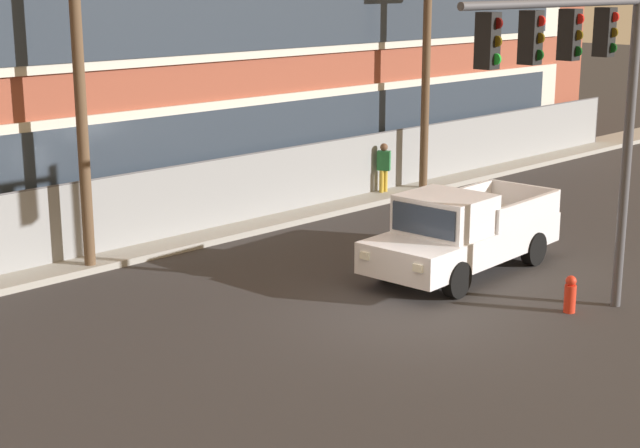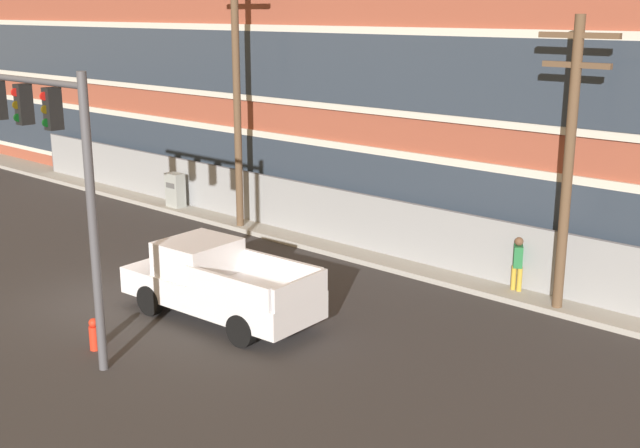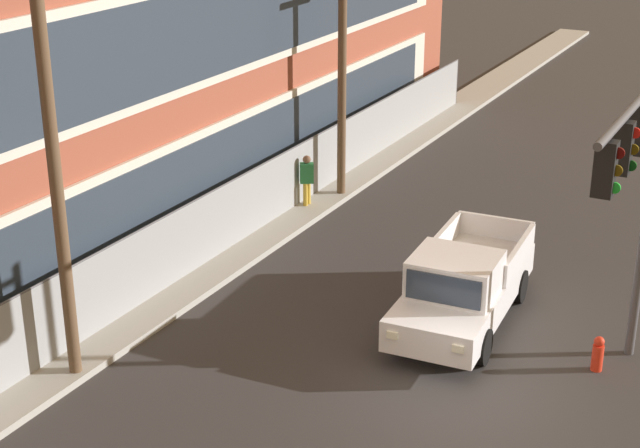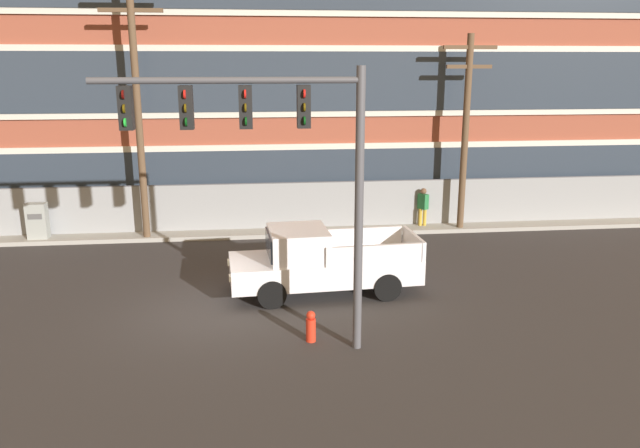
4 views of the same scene
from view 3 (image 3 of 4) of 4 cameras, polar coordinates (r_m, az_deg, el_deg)
ground_plane at (r=19.78m, az=7.99°, el=-10.35°), size 160.00×160.00×0.00m
sidewalk_building_side at (r=23.14m, az=-10.62°, el=-5.26°), size 80.00×1.64×0.16m
chain_link_fence at (r=24.52m, az=-7.84°, el=-1.08°), size 38.23×0.06×1.99m
traffic_signal_mast at (r=18.76m, az=18.02°, el=3.34°), size 5.75×0.43×6.50m
pickup_truck_white at (r=22.33m, az=8.27°, el=-3.68°), size 5.61×2.35×1.96m
utility_pole_near_corner at (r=19.05m, az=-15.39°, el=5.15°), size 2.59×0.26×9.50m
utility_pole_midblock at (r=29.14m, az=1.30°, el=9.29°), size 2.05×0.26×7.59m
pedestrian_near_cabinet at (r=28.98m, az=-0.77°, el=2.66°), size 0.41×0.47×1.69m
fire_hydrant at (r=21.35m, az=15.86°, el=-7.28°), size 0.24×0.24×0.78m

